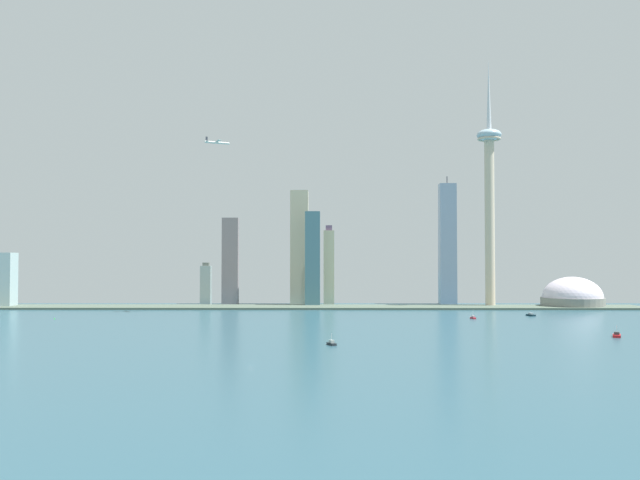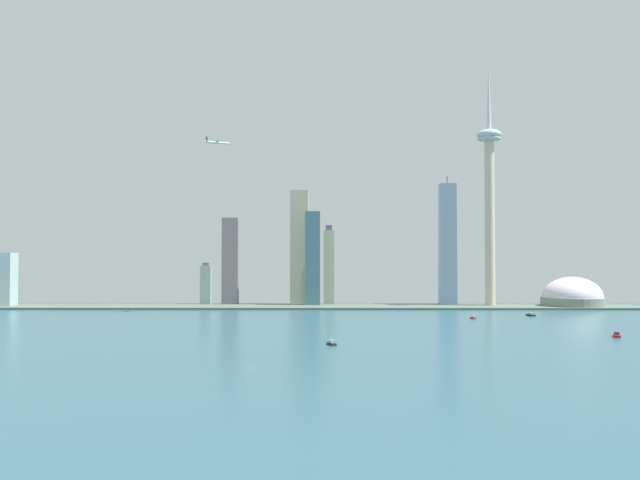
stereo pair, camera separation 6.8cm
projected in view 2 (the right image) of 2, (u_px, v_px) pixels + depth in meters
The scene contains 17 objects.
ground_plane at pixel (251, 365), 402.92m from camera, with size 6000.00×6000.00×0.00m, color #284E5C.
waterfront_pier at pixel (292, 307), 897.01m from camera, with size 923.39×72.10×2.54m, color #4C5C4E.
observation_tower at pixel (489, 185), 922.25m from camera, with size 33.26×33.26×337.71m.
stadium_dome at pixel (572, 299), 906.01m from camera, with size 82.35×82.35×55.35m.
skyscraper_0 at pixel (299, 247), 982.30m from camera, with size 25.63×27.13×163.86m.
skyscraper_1 at pixel (230, 261), 984.13m from camera, with size 23.49×12.55×124.81m.
skyscraper_2 at pixel (313, 259), 930.88m from camera, with size 20.39×23.04×129.78m.
skyscraper_3 at pixel (329, 267), 972.71m from camera, with size 15.17×17.20×113.17m.
skyscraper_4 at pixel (9, 280), 907.19m from camera, with size 14.14×24.21×73.22m.
skyscraper_5 at pixel (206, 285), 950.84m from camera, with size 14.54×12.78×59.95m.
skyscraper_6 at pixel (447, 244), 989.95m from camera, with size 23.89×22.23×185.86m.
boat_0 at pixel (332, 343), 498.48m from camera, with size 7.46×10.67×8.56m.
boat_1 at pixel (473, 318), 728.03m from camera, with size 5.09×8.96×10.00m.
boat_2 at pixel (617, 335), 552.17m from camera, with size 11.00×15.89×9.70m.
boat_3 at pixel (531, 315), 765.89m from camera, with size 8.46×13.05×3.50m.
channel_buoy_0 at pixel (54, 318), 724.53m from camera, with size 1.52×1.52×1.50m, color green.
airplane at pixel (217, 142), 830.28m from camera, with size 29.64×27.46×7.71m.
Camera 2 is at (44.34, -404.74, 61.34)m, focal length 38.18 mm.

